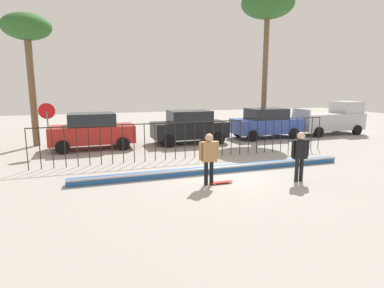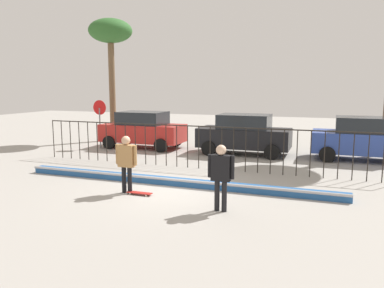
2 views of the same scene
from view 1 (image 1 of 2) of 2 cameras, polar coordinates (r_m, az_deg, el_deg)
ground_plane at (r=11.97m, az=5.60°, el=-5.71°), size 60.00×60.00×0.00m
bowl_coping_ledge at (r=12.42m, az=4.57°, el=-4.52°), size 11.00×0.40×0.27m
perimeter_fence at (r=14.68m, az=0.49°, el=1.54°), size 14.04×0.04×1.69m
skateboarder at (r=10.64m, az=3.06°, el=-1.87°), size 0.71×0.27×1.75m
skateboard at (r=11.01m, az=5.23°, el=-6.81°), size 0.80×0.20×0.07m
camera_operator at (r=11.62m, az=18.79°, el=-1.38°), size 0.71×0.27×1.75m
parked_car_red at (r=17.64m, az=-17.40°, el=2.30°), size 4.30×2.12×1.90m
parked_car_black at (r=18.52m, az=-0.46°, el=3.14°), size 4.30×2.12×1.90m
parked_car_blue at (r=20.94m, az=13.09°, el=3.71°), size 4.30×2.12×1.90m
pickup_truck at (r=24.11m, az=23.70°, el=4.10°), size 4.70×2.12×2.24m
stop_sign at (r=16.82m, az=-24.45°, el=3.68°), size 0.76×0.07×2.50m
palm_tree_tall at (r=23.80m, az=13.38°, el=22.82°), size 3.54×3.54×9.71m
palm_tree_short at (r=19.78m, az=-27.45°, el=17.37°), size 2.51×2.51×7.06m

